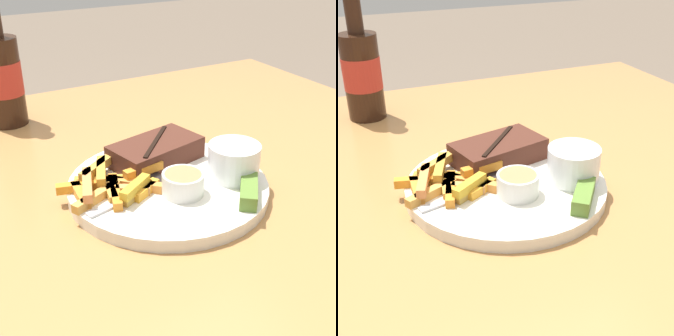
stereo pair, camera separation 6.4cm
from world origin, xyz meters
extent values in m
cube|color=#A87542|center=(0.00, 0.00, 0.73)|extent=(1.11, 1.02, 0.04)
cylinder|color=#A87542|center=(0.49, 0.45, 0.35)|extent=(0.06, 0.06, 0.71)
cylinder|color=silver|center=(0.00, 0.00, 0.75)|extent=(0.28, 0.28, 0.01)
cylinder|color=white|center=(0.00, 0.00, 0.76)|extent=(0.28, 0.28, 0.00)
cube|color=#472319|center=(0.01, 0.06, 0.78)|extent=(0.15, 0.10, 0.03)
cube|color=black|center=(0.01, 0.06, 0.80)|extent=(0.08, 0.09, 0.00)
cube|color=orange|center=(-0.03, 0.02, 0.78)|extent=(0.06, 0.02, 0.01)
cube|color=gold|center=(-0.11, 0.00, 0.77)|extent=(0.08, 0.04, 0.01)
cube|color=orange|center=(-0.05, 0.00, 0.77)|extent=(0.07, 0.07, 0.01)
cube|color=orange|center=(-0.11, 0.03, 0.77)|extent=(0.08, 0.03, 0.01)
cube|color=gold|center=(-0.06, -0.02, 0.78)|extent=(0.06, 0.04, 0.01)
cube|color=#C5892D|center=(-0.08, 0.03, 0.77)|extent=(0.08, 0.04, 0.01)
cube|color=#C48341|center=(-0.06, -0.01, 0.77)|extent=(0.05, 0.03, 0.01)
cube|color=#D67C41|center=(-0.11, 0.02, 0.78)|extent=(0.04, 0.08, 0.01)
cube|color=#C68A2E|center=(-0.08, 0.04, 0.78)|extent=(0.04, 0.07, 0.01)
cube|color=gold|center=(-0.08, 0.01, 0.77)|extent=(0.02, 0.06, 0.01)
cube|color=gold|center=(-0.06, -0.02, 0.77)|extent=(0.06, 0.04, 0.01)
cube|color=gold|center=(-0.04, -0.02, 0.77)|extent=(0.05, 0.03, 0.01)
cube|color=orange|center=(-0.12, 0.02, 0.77)|extent=(0.02, 0.06, 0.01)
cube|color=#C08D35|center=(-0.08, 0.06, 0.78)|extent=(0.07, 0.05, 0.01)
cube|color=orange|center=(-0.08, 0.00, 0.77)|extent=(0.04, 0.08, 0.01)
cylinder|color=white|center=(0.09, -0.03, 0.79)|extent=(0.07, 0.07, 0.05)
cylinder|color=beige|center=(0.09, -0.03, 0.81)|extent=(0.07, 0.07, 0.01)
cylinder|color=silver|center=(0.00, -0.04, 0.78)|extent=(0.06, 0.06, 0.03)
cylinder|color=#C67A4C|center=(0.00, -0.04, 0.79)|extent=(0.05, 0.05, 0.01)
cube|color=#567A2D|center=(0.07, -0.09, 0.78)|extent=(0.06, 0.07, 0.02)
cube|color=#B7B7BC|center=(-0.08, -0.02, 0.77)|extent=(0.10, 0.03, 0.00)
cube|color=#B7B7BC|center=(-0.01, -0.01, 0.77)|extent=(0.03, 0.01, 0.00)
cube|color=#B7B7BC|center=(-0.01, 0.00, 0.77)|extent=(0.03, 0.01, 0.00)
cube|color=#B7B7BC|center=(-0.02, 0.00, 0.77)|extent=(0.03, 0.01, 0.00)
cube|color=#B7B7BC|center=(-0.02, 0.07, 0.77)|extent=(0.02, 0.11, 0.00)
cube|color=black|center=(-0.01, -0.01, 0.77)|extent=(0.02, 0.06, 0.01)
cylinder|color=black|center=(-0.13, 0.37, 0.83)|extent=(0.07, 0.07, 0.16)
cylinder|color=#B22D23|center=(-0.13, 0.37, 0.84)|extent=(0.07, 0.07, 0.06)
cylinder|color=black|center=(-0.13, 0.37, 0.95)|extent=(0.03, 0.03, 0.08)
camera|label=1|loc=(-0.28, -0.49, 1.09)|focal=50.00mm
camera|label=2|loc=(-0.22, -0.52, 1.09)|focal=50.00mm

